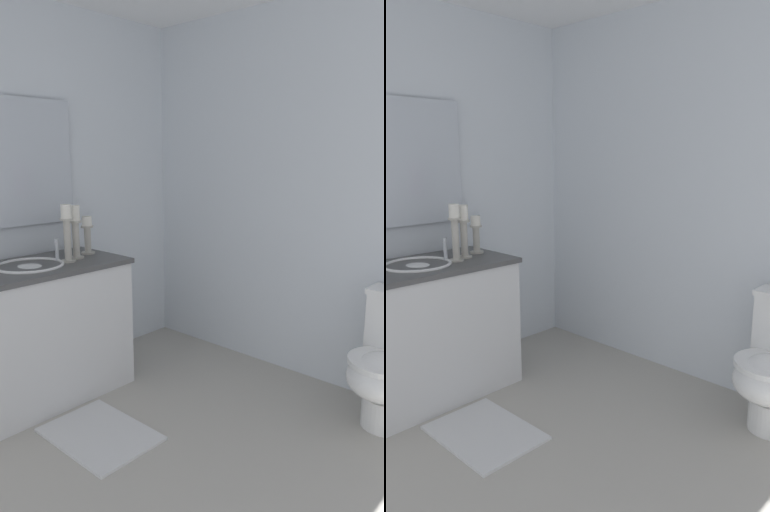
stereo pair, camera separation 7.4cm
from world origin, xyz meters
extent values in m
cube|color=#B2ADA3|center=(0.00, 0.00, -0.01)|extent=(2.97, 2.73, 0.02)
cube|color=silver|center=(0.00, 1.37, 1.23)|extent=(2.97, 0.04, 2.45)
cube|color=silver|center=(-1.49, 0.00, 1.23)|extent=(0.04, 2.73, 2.45)
cube|color=silver|center=(-1.16, -0.06, 0.41)|extent=(0.55, 1.10, 0.82)
cube|color=#4C4C4C|center=(-1.16, -0.06, 0.83)|extent=(0.58, 1.13, 0.03)
ellipsoid|color=white|center=(-1.16, -0.06, 0.80)|extent=(0.38, 0.30, 0.11)
torus|color=white|center=(-1.16, -0.06, 0.85)|extent=(0.40, 0.40, 0.02)
cylinder|color=silver|center=(-1.16, 0.13, 0.92)|extent=(0.02, 0.02, 0.14)
cylinder|color=#B7B2A5|center=(-1.21, 0.39, 0.85)|extent=(0.09, 0.09, 0.01)
cylinder|color=#B7B2A5|center=(-1.21, 0.39, 0.94)|extent=(0.04, 0.04, 0.18)
cylinder|color=#B7B2A5|center=(-1.21, 0.39, 1.03)|extent=(0.08, 0.08, 0.01)
cylinder|color=white|center=(-1.21, 0.39, 1.07)|extent=(0.06, 0.06, 0.06)
cylinder|color=#B7B2A5|center=(-1.14, 0.25, 0.85)|extent=(0.09, 0.09, 0.01)
cylinder|color=#B7B2A5|center=(-1.14, 0.25, 0.96)|extent=(0.04, 0.04, 0.23)
cylinder|color=#B7B2A5|center=(-1.14, 0.25, 1.08)|extent=(0.08, 0.08, 0.01)
cylinder|color=white|center=(-1.14, 0.25, 1.14)|extent=(0.06, 0.06, 0.10)
cylinder|color=#B7B2A5|center=(-1.09, 0.16, 0.85)|extent=(0.09, 0.09, 0.01)
cylinder|color=#B7B2A5|center=(-1.09, 0.16, 0.98)|extent=(0.04, 0.04, 0.26)
cylinder|color=#B7B2A5|center=(-1.09, 0.16, 1.11)|extent=(0.08, 0.08, 0.01)
cylinder|color=white|center=(-1.09, 0.16, 1.16)|extent=(0.06, 0.06, 0.08)
cylinder|color=white|center=(0.56, 1.07, 0.09)|extent=(0.24, 0.24, 0.18)
ellipsoid|color=white|center=(0.56, 1.02, 0.32)|extent=(0.38, 0.46, 0.24)
cube|color=silver|center=(-0.54, -0.06, 0.01)|extent=(0.60, 0.44, 0.02)
camera|label=1|loc=(1.42, -1.46, 1.50)|focal=33.77mm
camera|label=2|loc=(1.47, -1.41, 1.50)|focal=33.77mm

